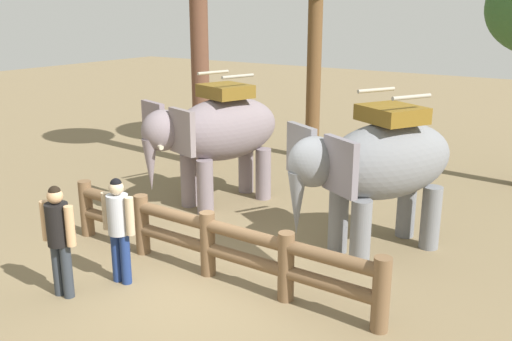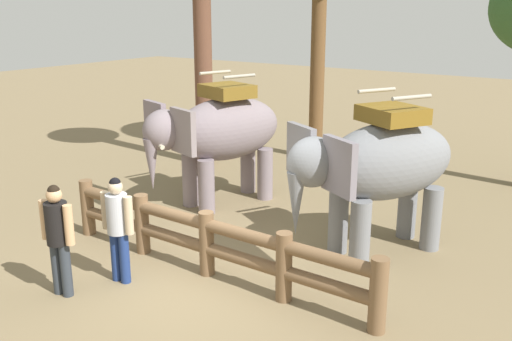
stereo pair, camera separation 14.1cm
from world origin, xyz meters
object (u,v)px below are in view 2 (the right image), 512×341
log_fence (207,239)px  tourist_man_in_blue (58,232)px  elephant_near_left (219,133)px  elephant_center (379,166)px  tourist_woman_in_black (118,222)px

log_fence → tourist_man_in_blue: tourist_man_in_blue is taller
elephant_near_left → elephant_center: bearing=-7.3°
log_fence → tourist_woman_in_black: tourist_woman_in_black is taller
log_fence → elephant_near_left: elephant_near_left is taller
tourist_man_in_blue → log_fence: bearing=52.5°
tourist_woman_in_black → tourist_man_in_blue: bearing=-116.1°
log_fence → elephant_center: elephant_center is taller
elephant_center → log_fence: bearing=-128.9°
elephant_near_left → tourist_man_in_blue: size_ratio=1.97×
log_fence → tourist_man_in_blue: (-1.33, -1.74, 0.38)m
elephant_center → tourist_woman_in_black: size_ratio=1.93×
log_fence → tourist_man_in_blue: 2.22m
elephant_center → tourist_man_in_blue: elephant_center is taller
elephant_near_left → log_fence: bearing=-55.4°
tourist_woman_in_black → log_fence: bearing=45.2°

